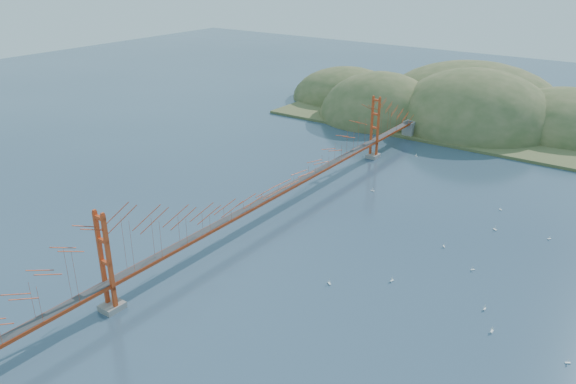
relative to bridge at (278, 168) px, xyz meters
The scene contains 15 objects.
ground 7.01m from the bridge, 90.00° to the right, with size 320.00×320.00×0.00m, color #2D435B.
bridge is the anchor object (origin of this frame).
far_headlands 68.73m from the bridge, 88.14° to the left, with size 84.00×58.00×25.00m.
sailboat_9 38.14m from the bridge, 22.67° to the left, with size 0.56×0.56×0.59m.
sailboat_16 33.96m from the bridge, 37.16° to the left, with size 0.55×0.55×0.58m.
sailboat_13 43.76m from the bridge, 14.55° to the right, with size 0.56×0.56×0.59m.
sailboat_14 36.67m from the bridge, 16.46° to the right, with size 0.49×0.60×0.70m.
sailboat_6 21.57m from the bridge, 36.74° to the right, with size 0.69×0.69×0.74m.
sailboat_1 25.21m from the bridge, ahead, with size 0.54×0.54×0.57m.
sailboat_4 29.73m from the bridge, ahead, with size 0.56×0.56×0.59m.
sailboat_12 36.48m from the bridge, 79.82° to the left, with size 0.51×0.45×0.58m.
sailboat_7 31.44m from the bridge, 24.94° to the left, with size 0.69×0.69×0.73m.
sailboat_0 24.26m from the bridge, 18.60° to the right, with size 0.54×0.59×0.66m.
sailboat_3 18.42m from the bridge, 63.82° to the left, with size 0.59×0.48×0.69m.
sailboat_5 34.10m from the bridge, 11.64° to the right, with size 0.45×0.54×0.62m.
Camera 1 is at (44.97, -60.17, 35.48)m, focal length 35.00 mm.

